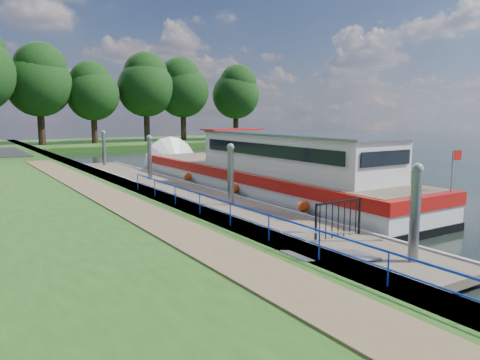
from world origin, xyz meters
TOP-DOWN VIEW (x-y plane):
  - ground at (0.00, 0.00)m, footprint 160.00×160.00m
  - bank_edge at (-2.55, 15.00)m, footprint 1.10×90.00m
  - far_bank at (12.00, 52.00)m, footprint 60.00×18.00m
  - footpath at (-4.40, 8.00)m, footprint 1.60×40.00m
  - blue_fence at (-2.75, 3.00)m, footprint 0.04×18.04m
  - pontoon at (0.00, 13.00)m, footprint 2.50×30.00m
  - mooring_piles at (0.00, 13.00)m, footprint 0.30×27.30m
  - gangway at (-1.85, 0.50)m, footprint 2.58×1.00m
  - gate_panel at (-0.00, 2.20)m, footprint 1.85×0.05m
  - barge at (3.60, 11.99)m, footprint 4.36×21.15m
  - horizon_trees at (-1.61, 48.68)m, footprint 54.38×10.03m

SIDE VIEW (x-z plane):
  - ground at x=0.00m, z-range 0.00..0.00m
  - pontoon at x=0.00m, z-range -0.10..0.46m
  - far_bank at x=12.00m, z-range 0.00..0.60m
  - bank_edge at x=-2.55m, z-range 0.00..0.78m
  - gangway at x=-1.85m, z-range 0.16..1.09m
  - footpath at x=-4.40m, z-range 0.78..0.83m
  - barge at x=3.60m, z-range -1.30..3.48m
  - gate_panel at x=0.00m, z-range 0.57..1.72m
  - mooring_piles at x=0.00m, z-range -0.50..3.05m
  - blue_fence at x=-2.75m, z-range 0.95..1.67m
  - horizon_trees at x=-1.61m, z-range 1.51..14.38m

